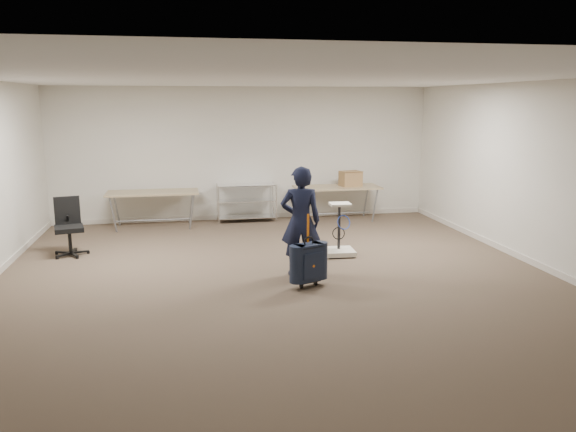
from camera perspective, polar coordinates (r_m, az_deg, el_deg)
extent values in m
plane|color=#48372B|center=(7.91, -0.77, -6.81)|extent=(9.00, 9.00, 0.00)
plane|color=beige|center=(12.02, -4.47, 6.31)|extent=(8.00, 0.00, 8.00)
plane|color=beige|center=(3.35, 12.51, -7.77)|extent=(8.00, 0.00, 8.00)
plane|color=beige|center=(9.15, 24.77, 3.64)|extent=(0.00, 9.00, 9.00)
plane|color=white|center=(7.51, -0.83, 13.90)|extent=(8.00, 8.00, 0.00)
cube|color=beige|center=(12.20, -4.37, -0.02)|extent=(8.00, 0.02, 0.10)
cube|color=beige|center=(9.40, 24.03, -4.53)|extent=(0.02, 9.00, 0.10)
cube|color=#8D7B56|center=(11.50, -13.58, 2.34)|extent=(1.80, 0.75, 0.03)
cylinder|color=gray|center=(11.61, -13.44, -0.41)|extent=(1.50, 0.02, 0.02)
cylinder|color=gray|center=(11.34, -17.34, 0.12)|extent=(0.13, 0.04, 0.69)
cylinder|color=gray|center=(11.26, -9.75, 0.41)|extent=(0.13, 0.04, 0.69)
cylinder|color=gray|center=(11.92, -17.02, 0.69)|extent=(0.13, 0.04, 0.69)
cylinder|color=gray|center=(11.85, -9.80, 0.96)|extent=(0.13, 0.04, 0.69)
cube|color=#8D7B56|center=(11.92, 5.00, 2.93)|extent=(1.80, 0.75, 0.03)
cylinder|color=gray|center=(12.01, 4.95, 0.27)|extent=(1.50, 0.02, 0.02)
cylinder|color=gray|center=(11.51, 1.77, 0.82)|extent=(0.13, 0.04, 0.69)
cylinder|color=gray|center=(11.92, 8.83, 1.05)|extent=(0.13, 0.04, 0.69)
cylinder|color=gray|center=(12.09, 1.16, 1.34)|extent=(0.13, 0.04, 0.69)
cylinder|color=gray|center=(12.48, 7.93, 1.55)|extent=(0.13, 0.04, 0.69)
cylinder|color=white|center=(11.58, -7.07, 1.07)|extent=(0.02, 0.02, 0.80)
cylinder|color=white|center=(11.72, -1.20, 1.27)|extent=(0.02, 0.02, 0.80)
cylinder|color=white|center=(12.03, -7.20, 1.45)|extent=(0.02, 0.02, 0.80)
cylinder|color=white|center=(12.15, -1.55, 1.64)|extent=(0.02, 0.02, 0.80)
cube|color=white|center=(11.91, -4.22, -0.06)|extent=(1.20, 0.45, 0.02)
cube|color=white|center=(11.85, -4.24, 1.60)|extent=(1.20, 0.45, 0.02)
cube|color=white|center=(11.79, -4.27, 3.18)|extent=(1.20, 0.45, 0.01)
imported|color=black|center=(8.10, 1.28, -0.52)|extent=(0.63, 0.46, 1.60)
cube|color=#151F2F|center=(7.65, 2.11, -4.71)|extent=(0.42, 0.34, 0.51)
cube|color=black|center=(7.74, 2.01, -6.58)|extent=(0.37, 0.26, 0.03)
cylinder|color=black|center=(7.68, 1.36, -7.12)|extent=(0.05, 0.07, 0.07)
cylinder|color=black|center=(7.80, 2.81, -6.82)|extent=(0.05, 0.07, 0.07)
torus|color=black|center=(7.57, 2.13, -2.65)|extent=(0.16, 0.08, 0.16)
cube|color=orange|center=(7.54, 2.05, -1.25)|extent=(0.03, 0.02, 0.39)
cylinder|color=black|center=(9.94, -21.19, -3.51)|extent=(0.58, 0.58, 0.09)
cylinder|color=black|center=(9.89, -21.27, -2.40)|extent=(0.06, 0.06, 0.39)
cube|color=black|center=(9.85, -21.36, -1.20)|extent=(0.53, 0.53, 0.08)
cube|color=black|center=(10.00, -21.52, 0.55)|extent=(0.41, 0.15, 0.46)
cube|color=beige|center=(9.33, 5.23, -3.63)|extent=(0.50, 0.50, 0.08)
cylinder|color=black|center=(9.11, 4.39, -4.23)|extent=(0.06, 0.06, 0.04)
cylinder|color=black|center=(9.27, 5.20, -1.06)|extent=(0.05, 0.05, 0.76)
cube|color=beige|center=(9.15, 5.32, 1.20)|extent=(0.35, 0.30, 0.04)
torus|color=#2342B3|center=(9.15, 5.70, -0.63)|extent=(0.25, 0.11, 0.23)
cube|color=#8E5D42|center=(11.99, 6.37, 3.80)|extent=(0.47, 0.38, 0.32)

